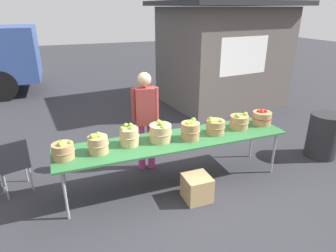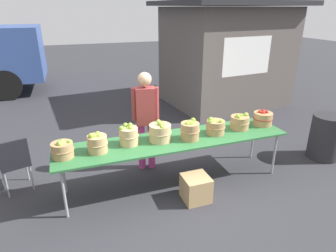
{
  "view_description": "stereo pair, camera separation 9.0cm",
  "coord_description": "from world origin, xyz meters",
  "px_view_note": "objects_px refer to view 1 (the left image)",
  "views": [
    {
      "loc": [
        -1.52,
        -3.66,
        2.58
      ],
      "look_at": [
        0.0,
        0.3,
        0.85
      ],
      "focal_mm": 31.19,
      "sensor_mm": 36.0,
      "label": 1
    },
    {
      "loc": [
        -1.43,
        -3.69,
        2.58
      ],
      "look_at": [
        0.0,
        0.3,
        0.85
      ],
      "focal_mm": 31.19,
      "sensor_mm": 36.0,
      "label": 2
    }
  ],
  "objects_px": {
    "apple_basket_green_5": "(215,126)",
    "trash_barrel": "(323,136)",
    "apple_basket_green_6": "(239,121)",
    "folding_chair": "(13,162)",
    "market_table": "(175,141)",
    "apple_basket_green_2": "(129,136)",
    "produce_crate": "(197,188)",
    "apple_basket_green_0": "(63,150)",
    "vendor_adult": "(145,114)",
    "apple_basket_green_1": "(98,144)",
    "apple_basket_green_3": "(161,132)",
    "apple_basket_red_0": "(262,117)",
    "apple_basket_green_4": "(190,130)"
  },
  "relations": [
    {
      "from": "apple_basket_green_5",
      "to": "trash_barrel",
      "type": "bearing_deg",
      "value": -3.19
    },
    {
      "from": "apple_basket_green_5",
      "to": "trash_barrel",
      "type": "height_order",
      "value": "apple_basket_green_5"
    },
    {
      "from": "market_table",
      "to": "apple_basket_green_6",
      "type": "xyz_separation_m",
      "value": [
        1.14,
        0.04,
        0.15
      ]
    },
    {
      "from": "apple_basket_green_1",
      "to": "folding_chair",
      "type": "xyz_separation_m",
      "value": [
        -1.15,
        0.6,
        -0.37
      ]
    },
    {
      "from": "apple_basket_red_0",
      "to": "trash_barrel",
      "type": "distance_m",
      "value": 1.37
    },
    {
      "from": "market_table",
      "to": "vendor_adult",
      "type": "distance_m",
      "value": 0.71
    },
    {
      "from": "apple_basket_green_2",
      "to": "apple_basket_green_4",
      "type": "distance_m",
      "value": 0.91
    },
    {
      "from": "apple_basket_red_0",
      "to": "apple_basket_green_6",
      "type": "bearing_deg",
      "value": -177.94
    },
    {
      "from": "apple_basket_green_1",
      "to": "apple_basket_red_0",
      "type": "height_order",
      "value": "apple_basket_green_1"
    },
    {
      "from": "apple_basket_green_2",
      "to": "produce_crate",
      "type": "distance_m",
      "value": 1.22
    },
    {
      "from": "apple_basket_green_0",
      "to": "apple_basket_green_3",
      "type": "distance_m",
      "value": 1.36
    },
    {
      "from": "apple_basket_green_1",
      "to": "trash_barrel",
      "type": "height_order",
      "value": "apple_basket_green_1"
    },
    {
      "from": "apple_basket_red_0",
      "to": "apple_basket_green_2",
      "type": "bearing_deg",
      "value": 179.73
    },
    {
      "from": "apple_basket_green_5",
      "to": "apple_basket_green_1",
      "type": "bearing_deg",
      "value": -179.74
    },
    {
      "from": "apple_basket_green_3",
      "to": "apple_basket_green_6",
      "type": "bearing_deg",
      "value": 0.29
    },
    {
      "from": "apple_basket_red_0",
      "to": "trash_barrel",
      "type": "xyz_separation_m",
      "value": [
        1.28,
        -0.19,
        -0.46
      ]
    },
    {
      "from": "apple_basket_red_0",
      "to": "produce_crate",
      "type": "bearing_deg",
      "value": -158.79
    },
    {
      "from": "apple_basket_green_4",
      "to": "produce_crate",
      "type": "distance_m",
      "value": 0.84
    },
    {
      "from": "apple_basket_green_5",
      "to": "market_table",
      "type": "bearing_deg",
      "value": 178.87
    },
    {
      "from": "apple_basket_green_6",
      "to": "vendor_adult",
      "type": "distance_m",
      "value": 1.53
    },
    {
      "from": "apple_basket_green_5",
      "to": "produce_crate",
      "type": "height_order",
      "value": "apple_basket_green_5"
    },
    {
      "from": "apple_basket_green_1",
      "to": "folding_chair",
      "type": "distance_m",
      "value": 1.35
    },
    {
      "from": "apple_basket_green_0",
      "to": "vendor_adult",
      "type": "xyz_separation_m",
      "value": [
        1.3,
        0.63,
        0.11
      ]
    },
    {
      "from": "market_table",
      "to": "apple_basket_green_0",
      "type": "xyz_separation_m",
      "value": [
        -1.58,
        -0.03,
        0.15
      ]
    },
    {
      "from": "apple_basket_green_5",
      "to": "folding_chair",
      "type": "bearing_deg",
      "value": 168.57
    },
    {
      "from": "apple_basket_green_1",
      "to": "apple_basket_red_0",
      "type": "distance_m",
      "value": 2.72
    },
    {
      "from": "apple_basket_green_0",
      "to": "apple_basket_green_5",
      "type": "relative_size",
      "value": 0.99
    },
    {
      "from": "vendor_adult",
      "to": "apple_basket_green_5",
      "type": "bearing_deg",
      "value": 157.2
    },
    {
      "from": "apple_basket_green_6",
      "to": "folding_chair",
      "type": "height_order",
      "value": "apple_basket_green_6"
    },
    {
      "from": "apple_basket_green_0",
      "to": "produce_crate",
      "type": "distance_m",
      "value": 1.91
    },
    {
      "from": "apple_basket_green_2",
      "to": "apple_basket_green_6",
      "type": "relative_size",
      "value": 0.99
    },
    {
      "from": "apple_basket_green_4",
      "to": "apple_basket_green_6",
      "type": "xyz_separation_m",
      "value": [
        0.92,
        0.1,
        -0.03
      ]
    },
    {
      "from": "apple_basket_green_4",
      "to": "apple_basket_green_0",
      "type": "bearing_deg",
      "value": 178.71
    },
    {
      "from": "apple_basket_green_6",
      "to": "apple_basket_red_0",
      "type": "distance_m",
      "value": 0.46
    },
    {
      "from": "market_table",
      "to": "apple_basket_green_2",
      "type": "distance_m",
      "value": 0.71
    },
    {
      "from": "apple_basket_green_0",
      "to": "trash_barrel",
      "type": "bearing_deg",
      "value": -1.4
    },
    {
      "from": "apple_basket_green_2",
      "to": "apple_basket_green_3",
      "type": "bearing_deg",
      "value": -4.21
    },
    {
      "from": "apple_basket_green_6",
      "to": "vendor_adult",
      "type": "bearing_deg",
      "value": 158.02
    },
    {
      "from": "apple_basket_green_2",
      "to": "apple_basket_green_6",
      "type": "xyz_separation_m",
      "value": [
        1.82,
        -0.03,
        -0.03
      ]
    },
    {
      "from": "folding_chair",
      "to": "market_table",
      "type": "bearing_deg",
      "value": 149.43
    },
    {
      "from": "apple_basket_green_2",
      "to": "apple_basket_green_6",
      "type": "height_order",
      "value": "apple_basket_green_2"
    },
    {
      "from": "apple_basket_green_4",
      "to": "apple_basket_green_5",
      "type": "xyz_separation_m",
      "value": [
        0.45,
        0.05,
        -0.03
      ]
    },
    {
      "from": "market_table",
      "to": "apple_basket_red_0",
      "type": "distance_m",
      "value": 1.6
    },
    {
      "from": "apple_basket_green_3",
      "to": "vendor_adult",
      "type": "xyz_separation_m",
      "value": [
        -0.06,
        0.58,
        0.09
      ]
    },
    {
      "from": "apple_basket_green_4",
      "to": "apple_basket_red_0",
      "type": "bearing_deg",
      "value": 4.99
    },
    {
      "from": "apple_basket_green_2",
      "to": "apple_basket_green_4",
      "type": "xyz_separation_m",
      "value": [
        0.9,
        -0.13,
        0.01
      ]
    },
    {
      "from": "apple_basket_red_0",
      "to": "produce_crate",
      "type": "height_order",
      "value": "apple_basket_red_0"
    },
    {
      "from": "vendor_adult",
      "to": "market_table",
      "type": "bearing_deg",
      "value": 124.99
    },
    {
      "from": "apple_basket_green_0",
      "to": "vendor_adult",
      "type": "distance_m",
      "value": 1.45
    },
    {
      "from": "apple_basket_green_4",
      "to": "apple_basket_green_6",
      "type": "relative_size",
      "value": 0.98
    }
  ]
}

